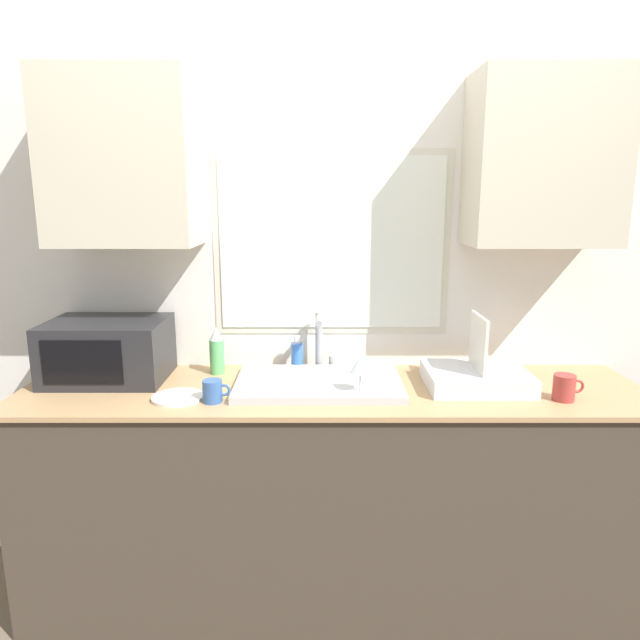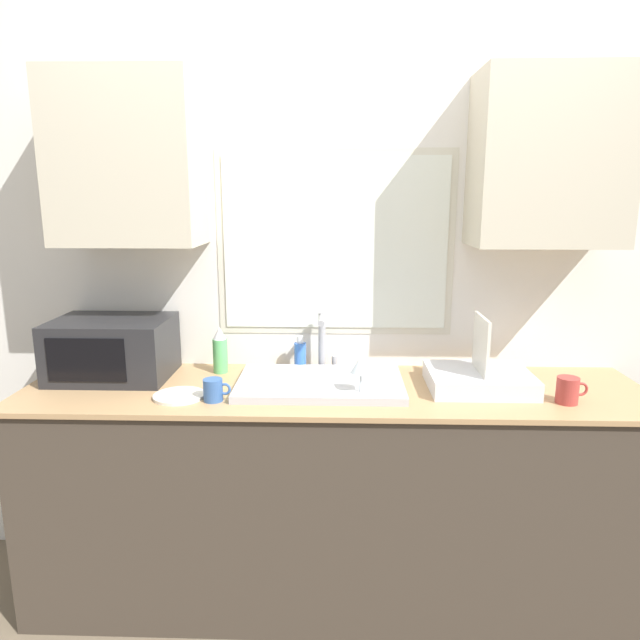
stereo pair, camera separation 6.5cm
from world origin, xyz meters
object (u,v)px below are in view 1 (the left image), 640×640
Objects in this scene: wine_glass at (362,366)px; spray_bottle at (218,352)px; microwave at (109,350)px; soap_bottle at (298,355)px; faucet at (321,338)px; mug_near_sink at (214,391)px; dish_rack at (478,376)px.

spray_bottle is at bearing 152.17° from wine_glass.
microwave is 0.79m from soap_bottle.
mug_near_sink is at bearing -135.51° from faucet.
microwave is 2.84× the size of wine_glass.
faucet is 0.64× the size of dish_rack.
wine_glass is (0.54, 0.04, 0.09)m from mug_near_sink.
dish_rack is at bearing 16.13° from wine_glass.
soap_bottle is 1.46× the size of mug_near_sink.
mug_near_sink is at bearing -170.36° from dish_rack.
dish_rack reaches higher than faucet.
soap_bottle is at bearing 162.88° from dish_rack.
faucet reaches higher than microwave.
spray_bottle is at bearing -174.78° from faucet.
dish_rack is at bearing -19.05° from faucet.
soap_bottle is at bearing 7.97° from spray_bottle.
faucet is 0.67m from dish_rack.
faucet is 0.53× the size of microwave.
dish_rack is 0.50m from wine_glass.
microwave is 1.05m from wine_glass.
faucet reaches higher than mug_near_sink.
microwave is 1.19× the size of dish_rack.
faucet is 1.27× the size of spray_bottle.
faucet is 0.13m from soap_bottle.
wine_glass is (-0.47, -0.14, 0.08)m from dish_rack.
mug_near_sink is 0.62× the size of wine_glass.
faucet reaches higher than wine_glass.
wine_glass is at bearing 3.81° from mug_near_sink.
faucet is 1.52× the size of wine_glass.
mug_near_sink is (0.04, -0.35, -0.05)m from spray_bottle.
soap_bottle is (0.77, 0.12, -0.06)m from microwave.
faucet is at bearing -4.29° from soap_bottle.
spray_bottle reaches higher than mug_near_sink.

